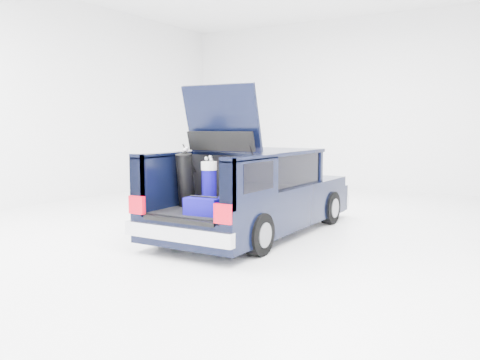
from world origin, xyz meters
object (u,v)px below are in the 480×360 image
Objects in this scene: blue_golf_bag at (209,184)px; blue_duffel at (204,206)px; red_suitcase at (243,190)px; black_golf_bag at (186,180)px; car at (258,194)px.

blue_golf_bag is 1.51× the size of blue_duffel.
red_suitcase is at bearing -3.45° from blue_golf_bag.
red_suitcase is 0.76× the size of blue_golf_bag.
black_golf_bag is at bearing 140.82° from blue_duffel.
red_suitcase is 0.94m from black_golf_bag.
car is at bearing 90.21° from blue_duffel.
red_suitcase is at bearing 3.46° from black_golf_bag.
car is 1.54m from black_golf_bag.
black_golf_bag is at bearing -175.04° from red_suitcase.
blue_duffel is at bearing -81.51° from blue_golf_bag.
blue_duffel is at bearing -84.93° from car.
black_golf_bag reaches higher than blue_golf_bag.
car is 8.71× the size of blue_duffel.
black_golf_bag is 0.40m from blue_golf_bag.
red_suitcase is 0.54m from blue_golf_bag.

